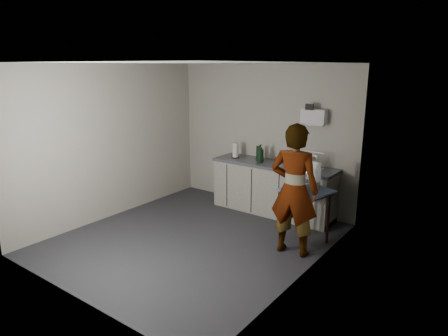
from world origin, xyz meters
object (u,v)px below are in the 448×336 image
Objects in this scene: dark_bottle at (258,153)px; dish_rack at (309,166)px; paper_towel at (235,151)px; side_table at (306,197)px; soap_bottle at (260,153)px; bakery_box at (307,183)px; soda_can at (277,161)px; standing_man at (294,190)px; kitchen_counter at (273,190)px.

dish_rack is at bearing -4.70° from dark_bottle.
dish_rack is (1.47, -0.02, -0.07)m from paper_towel.
paper_towel reaches higher than side_table.
soap_bottle is 0.83× the size of bakery_box.
dish_rack is at bearing -0.95° from paper_towel.
dark_bottle reaches higher than side_table.
bakery_box is at bearing -28.53° from soap_bottle.
standing_man is at bearing -52.07° from soda_can.
paper_towel is (-0.80, -0.03, 0.61)m from kitchen_counter.
side_table is (1.00, -0.80, 0.29)m from kitchen_counter.
standing_man is at bearing -60.32° from bakery_box.
kitchen_counter is 0.69m from soap_bottle.
kitchen_counter is at bearing 175.38° from dish_rack.
soap_bottle is at bearing 166.01° from side_table.
dark_bottle reaches higher than soda_can.
bakery_box is (0.89, -0.70, -0.07)m from soda_can.
soap_bottle is at bearing -160.52° from kitchen_counter.
dark_bottle is at bearing -50.44° from standing_man.
dark_bottle is 0.95× the size of paper_towel.
standing_man is 13.97× the size of soda_can.
soda_can is 1.14m from bakery_box.
soap_bottle is at bearing -178.39° from dish_rack.
side_table is 2.00× the size of dish_rack.
soda_can is 0.61m from dish_rack.
soda_can reaches higher than side_table.
paper_towel is (-0.87, -0.01, 0.07)m from soda_can.
kitchen_counter is at bearing 157.73° from side_table.
side_table is 1.98m from paper_towel.
soda_can is (-0.93, 0.77, 0.26)m from side_table.
soap_bottle is at bearing -5.02° from paper_towel.
standing_man is 4.72× the size of bakery_box.
kitchen_counter is 1.65m from standing_man.
soap_bottle reaches higher than dish_rack.
soda_can is at bearing -7.22° from dark_bottle.
bakery_box is (1.30, -0.76, -0.14)m from dark_bottle.
paper_towel is at bearing -176.29° from bakery_box.
bakery_box reaches higher than kitchen_counter.
dark_bottle is at bearing 135.62° from soap_bottle.
standing_man reaches higher than soda_can.
bakery_box is (1.19, -0.65, -0.17)m from soap_bottle.
kitchen_counter is 5.49× the size of dish_rack.
dark_bottle is (-1.34, 0.83, 0.33)m from side_table.
standing_man reaches higher than soap_bottle.
kitchen_counter reaches higher than side_table.
soda_can is at bearing -59.63° from standing_man.
side_table is 0.44× the size of standing_man.
soap_bottle reaches higher than paper_towel.
kitchen_counter is at bearing 168.26° from bakery_box.
dark_bottle reaches higher than kitchen_counter.
side_table is at bearing -30.34° from soap_bottle.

